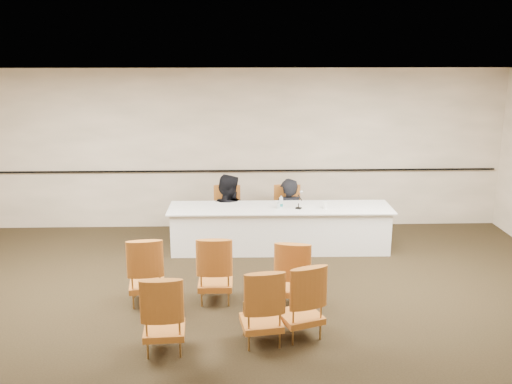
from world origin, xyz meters
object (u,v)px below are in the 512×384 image
Objects in this scene: panelist_main at (287,223)px; aud_chair_front_right at (294,273)px; coffee_cup at (325,205)px; aud_chair_front_left at (146,269)px; panelist_second at (227,221)px; aud_chair_front_mid at (215,268)px; panelist_main_chair at (288,213)px; panel_table at (280,228)px; drinking_glass at (279,206)px; panelist_second_chair at (227,214)px; water_bottle at (281,202)px; aud_chair_back_mid at (261,305)px; aud_chair_back_right at (301,299)px; aud_chair_back_left at (164,312)px; microphone at (299,200)px.

panelist_main is 1.75× the size of aud_chair_front_right.
aud_chair_front_left is at bearing -144.88° from coffee_cup.
panelist_second reaches higher than aud_chair_front_mid.
panelist_main_chair and aud_chair_front_mid have the same top height.
panelist_main_chair reaches higher than panel_table.
panel_table is 37.55× the size of drinking_glass.
drinking_glass is (0.88, -0.65, 0.33)m from panelist_second_chair.
aud_chair_front_mid is (-1.03, -1.91, -0.39)m from water_bottle.
panelist_main_chair is 4.40× the size of water_bottle.
water_bottle reaches higher than aud_chair_front_right.
panelist_second_chair reaches higher than coffee_cup.
panelist_main_chair and aud_chair_front_right have the same top height.
panelist_main is at bearing 0.00° from panelist_main_chair.
panelist_second is 1.85m from coffee_cup.
drinking_glass is (-0.21, -0.64, 0.33)m from panelist_main_chair.
aud_chair_back_mid is (1.51, -1.13, 0.00)m from aud_chair_front_left.
panel_table is 0.87m from coffee_cup.
aud_chair_back_mid is (-1.19, -3.02, -0.34)m from coffee_cup.
aud_chair_front_mid is 1.00× the size of aud_chair_back_right.
panelist_main is at bearing 71.70° from drinking_glass.
aud_chair_front_right reaches higher than panel_table.
drinking_glass is at bearing -35.96° from panelist_second_chair.
aud_chair_front_right is (0.93, -2.75, 0.13)m from panelist_second.
panelist_second reaches higher than aud_chair_back_left.
drinking_glass is at bearing 38.03° from aud_chair_front_left.
panel_table is 1.08m from panelist_second_chair.
coffee_cup is (0.57, -0.66, 0.53)m from panelist_main.
aud_chair_front_left is (-1.04, -2.57, 0.00)m from panelist_second_chair.
panel_table is at bearing -31.37° from panelist_second_chair.
panelist_main reaches higher than drinking_glass.
microphone is 2.93m from aud_chair_back_right.
water_bottle is at bearing 177.54° from coffee_cup.
panelist_second is 1.80× the size of aud_chair_front_right.
aud_chair_front_mid is (-1.02, -1.99, 0.10)m from panel_table.
aud_chair_front_right is (1.97, -0.18, 0.00)m from aud_chair_front_left.
panel_table is 0.59m from panelist_main.
panelist_second_chair and aud_chair_front_mid have the same top height.
panelist_main_chair is 1.00× the size of aud_chair_back_right.
aud_chair_front_left reaches higher than drinking_glass.
panelist_second_chair is (-0.91, 0.57, 0.10)m from panel_table.
panelist_second is (-1.09, 0.01, -0.13)m from panelist_main_chair.
panelist_second_chair is 1.44m from microphone.
panelist_main_chair is 1.00× the size of aud_chair_back_mid.
panelist_second is at bearing 88.06° from aud_chair_front_mid.
aud_chair_front_right is 1.00× the size of aud_chair_back_mid.
panelist_main_chair is at bearing 67.88° from aud_chair_back_right.
panelist_main is 13.92× the size of coffee_cup.
coffee_cup is 0.13× the size of aud_chair_back_right.
aud_chair_front_mid is at bearing 49.34° from panelist_main.
water_bottle is 0.23× the size of aud_chair_front_mid.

